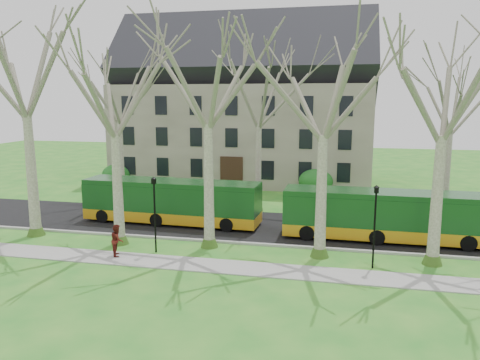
{
  "coord_description": "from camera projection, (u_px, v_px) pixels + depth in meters",
  "views": [
    {
      "loc": [
        4.15,
        -25.1,
        8.77
      ],
      "look_at": [
        -1.93,
        3.0,
        3.68
      ],
      "focal_mm": 35.0,
      "sensor_mm": 36.0,
      "label": 1
    }
  ],
  "objects": [
    {
      "name": "pedestrian_b",
      "position": [
        117.0,
        240.0,
        26.0
      ],
      "size": [
        0.96,
        1.06,
        1.77
      ],
      "primitive_type": "imported",
      "rotation": [
        0.0,
        0.0,
        1.99
      ],
      "color": "#561913",
      "rests_on": "sidewalk"
    },
    {
      "name": "building",
      "position": [
        244.0,
        104.0,
        49.49
      ],
      "size": [
        26.5,
        12.2,
        16.0
      ],
      "color": "gray",
      "rests_on": "ground"
    },
    {
      "name": "lamp_row",
      "position": [
        259.0,
        214.0,
        25.14
      ],
      "size": [
        36.22,
        0.22,
        4.3
      ],
      "color": "black",
      "rests_on": "ground"
    },
    {
      "name": "hedges",
      "position": [
        236.0,
        188.0,
        40.82
      ],
      "size": [
        30.6,
        8.6,
        2.0
      ],
      "color": "#185421",
      "rests_on": "ground"
    },
    {
      "name": "tree_row_verge",
      "position": [
        264.0,
        130.0,
        25.61
      ],
      "size": [
        49.0,
        7.0,
        14.0
      ],
      "color": "gray",
      "rests_on": "ground"
    },
    {
      "name": "sidewalk",
      "position": [
        254.0,
        269.0,
        24.13
      ],
      "size": [
        70.0,
        2.0,
        0.06
      ],
      "primitive_type": "cube",
      "color": "gray",
      "rests_on": "ground"
    },
    {
      "name": "road",
      "position": [
        275.0,
        227.0,
        31.83
      ],
      "size": [
        80.0,
        8.0,
        0.06
      ],
      "primitive_type": "cube",
      "color": "black",
      "rests_on": "ground"
    },
    {
      "name": "ground",
      "position": [
        262.0,
        254.0,
        26.55
      ],
      "size": [
        120.0,
        120.0,
        0.0
      ],
      "primitive_type": "plane",
      "color": "#247922",
      "rests_on": "ground"
    },
    {
      "name": "curb",
      "position": [
        266.0,
        245.0,
        27.98
      ],
      "size": [
        80.0,
        0.25,
        0.14
      ],
      "primitive_type": "cube",
      "color": "#A5A39E",
      "rests_on": "ground"
    },
    {
      "name": "tree_row_far",
      "position": [
        269.0,
        133.0,
        36.36
      ],
      "size": [
        33.0,
        7.0,
        12.0
      ],
      "color": "gray",
      "rests_on": "ground"
    },
    {
      "name": "bus_follow",
      "position": [
        387.0,
        215.0,
        28.7
      ],
      "size": [
        12.65,
        2.82,
        3.15
      ],
      "primitive_type": null,
      "rotation": [
        0.0,
        0.0,
        -0.02
      ],
      "color": "#134318",
      "rests_on": "road"
    },
    {
      "name": "bus_lead",
      "position": [
        171.0,
        201.0,
        32.68
      ],
      "size": [
        12.54,
        3.08,
        3.11
      ],
      "primitive_type": null,
      "rotation": [
        0.0,
        0.0,
        -0.04
      ],
      "color": "#134318",
      "rests_on": "road"
    }
  ]
}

